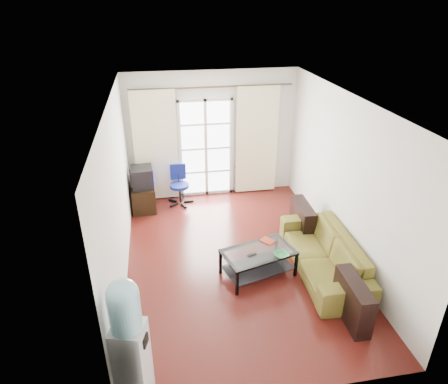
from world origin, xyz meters
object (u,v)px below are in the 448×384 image
object	(u,v)px
sofa	(324,254)
crt_tv	(141,177)
tv_stand	(143,197)
task_chair	(180,192)
coffee_table	(258,259)
water_cooler	(129,341)

from	to	relation	value
sofa	crt_tv	world-z (taller)	crt_tv
tv_stand	task_chair	bearing A→B (deg)	5.75
tv_stand	sofa	bearing A→B (deg)	-45.43
sofa	task_chair	bearing A→B (deg)	-140.62
coffee_table	task_chair	size ratio (longest dim) A/B	1.49
coffee_table	sofa	bearing A→B (deg)	-3.62
task_chair	tv_stand	bearing A→B (deg)	-173.42
sofa	crt_tv	bearing A→B (deg)	-130.13
sofa	tv_stand	bearing A→B (deg)	-130.61
task_chair	sofa	bearing A→B (deg)	-54.61
sofa	task_chair	size ratio (longest dim) A/B	2.64
crt_tv	water_cooler	world-z (taller)	water_cooler
tv_stand	water_cooler	size ratio (longest dim) A/B	0.43
sofa	task_chair	xyz separation A→B (m)	(-2.10, 2.74, -0.07)
crt_tv	water_cooler	xyz separation A→B (m)	(-0.07, -4.40, 0.13)
crt_tv	task_chair	bearing A→B (deg)	8.15
tv_stand	water_cooler	bearing A→B (deg)	-93.76
tv_stand	task_chair	world-z (taller)	task_chair
coffee_table	tv_stand	world-z (taller)	tv_stand
coffee_table	water_cooler	distance (m)	2.71
crt_tv	task_chair	world-z (taller)	crt_tv
coffee_table	crt_tv	bearing A→B (deg)	125.64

